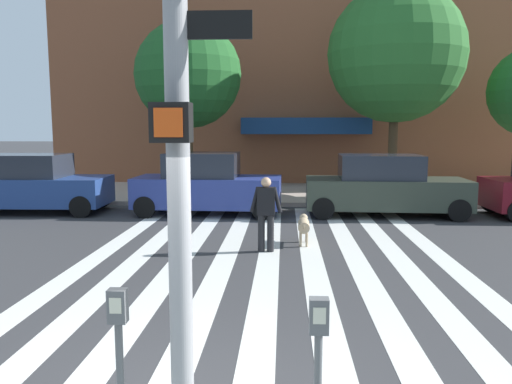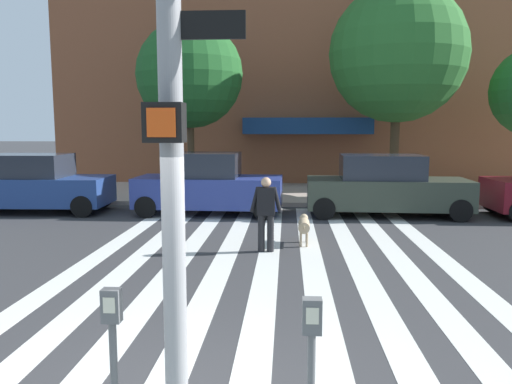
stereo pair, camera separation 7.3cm
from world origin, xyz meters
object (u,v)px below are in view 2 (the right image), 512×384
object	(u,v)px
parking_meter_curbside	(311,362)
parked_car_behind_first	(208,185)
parking_meter_second_along	(113,350)
dog_on_leash	(304,225)
parked_car_near_curb	(34,184)
street_tree_nearest	(190,75)
traffic_light_pole	(168,14)
street_tree_middle	(398,54)
pedestrian_dog_walker	(266,210)
parked_car_third_in_line	(386,187)

from	to	relation	value
parking_meter_curbside	parked_car_behind_first	distance (m)	12.22
parking_meter_second_along	dog_on_leash	distance (m)	8.12
parked_car_near_curb	street_tree_nearest	size ratio (longest dim) A/B	0.72
traffic_light_pole	street_tree_nearest	world-z (taller)	street_tree_nearest
traffic_light_pole	parking_meter_second_along	size ratio (longest dim) A/B	4.26
parking_meter_curbside	street_tree_middle	size ratio (longest dim) A/B	0.18
traffic_light_pole	street_tree_middle	distance (m)	16.10
pedestrian_dog_walker	dog_on_leash	distance (m)	1.25
parking_meter_second_along	parked_car_third_in_line	size ratio (longest dim) A/B	0.28
pedestrian_dog_walker	parked_car_third_in_line	bearing A→B (deg)	53.54
parked_car_behind_first	street_tree_nearest	xyz separation A→B (m)	(-1.17, 3.42, 3.72)
parked_car_third_in_line	street_tree_middle	xyz separation A→B (m)	(0.96, 3.54, 4.44)
parking_meter_curbside	parked_car_third_in_line	size ratio (longest dim) A/B	0.28
pedestrian_dog_walker	dog_on_leash	bearing A→B (deg)	42.43
traffic_light_pole	pedestrian_dog_walker	xyz separation A→B (m)	(0.40, 7.04, -2.59)
parked_car_near_curb	dog_on_leash	size ratio (longest dim) A/B	4.29
dog_on_leash	parked_car_third_in_line	bearing A→B (deg)	56.26
street_tree_nearest	parked_car_behind_first	bearing A→B (deg)	-71.04
parking_meter_curbside	pedestrian_dog_walker	bearing A→B (deg)	95.05
traffic_light_pole	parked_car_behind_first	world-z (taller)	traffic_light_pole
dog_on_leash	pedestrian_dog_walker	bearing A→B (deg)	-137.57
parked_car_near_curb	parked_car_behind_first	size ratio (longest dim) A/B	1.02
parked_car_behind_first	dog_on_leash	bearing A→B (deg)	-53.61
parked_car_near_curb	street_tree_middle	bearing A→B (deg)	16.41
parked_car_behind_first	street_tree_middle	world-z (taller)	street_tree_middle
street_tree_nearest	street_tree_middle	size ratio (longest dim) A/B	0.84
traffic_light_pole	dog_on_leash	bearing A→B (deg)	80.88
parking_meter_second_along	dog_on_leash	bearing A→B (deg)	77.78
dog_on_leash	parked_car_behind_first	bearing A→B (deg)	126.39
parked_car_behind_first	street_tree_nearest	distance (m)	5.19
parking_meter_second_along	street_tree_nearest	bearing A→B (deg)	98.70
parked_car_behind_first	parked_car_third_in_line	size ratio (longest dim) A/B	0.93
traffic_light_pole	parked_car_near_curb	size ratio (longest dim) A/B	1.24
street_tree_middle	pedestrian_dog_walker	xyz separation A→B (m)	(-4.42, -8.21, -4.40)
parking_meter_second_along	street_tree_nearest	xyz separation A→B (m)	(-2.33, 15.23, 3.59)
parking_meter_second_along	pedestrian_dog_walker	world-z (taller)	pedestrian_dog_walker
pedestrian_dog_walker	street_tree_middle	bearing A→B (deg)	61.73
parked_car_behind_first	street_tree_nearest	world-z (taller)	street_tree_nearest
traffic_light_pole	street_tree_nearest	xyz separation A→B (m)	(-2.79, 15.14, 1.10)
parked_car_third_in_line	street_tree_nearest	distance (m)	8.36
parked_car_behind_first	parking_meter_curbside	bearing A→B (deg)	-77.43
parking_meter_second_along	street_tree_nearest	distance (m)	15.82
parking_meter_curbside	parked_car_third_in_line	world-z (taller)	parked_car_third_in_line
traffic_light_pole	parking_meter_curbside	world-z (taller)	traffic_light_pole
parking_meter_second_along	parked_car_near_curb	xyz separation A→B (m)	(-6.75, 11.81, -0.14)
traffic_light_pole	parked_car_near_curb	bearing A→B (deg)	121.59
street_tree_middle	pedestrian_dog_walker	distance (m)	10.31
parking_meter_curbside	parked_car_near_curb	distance (m)	14.50
street_tree_middle	pedestrian_dog_walker	bearing A→B (deg)	-118.27
street_tree_nearest	street_tree_middle	world-z (taller)	street_tree_middle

